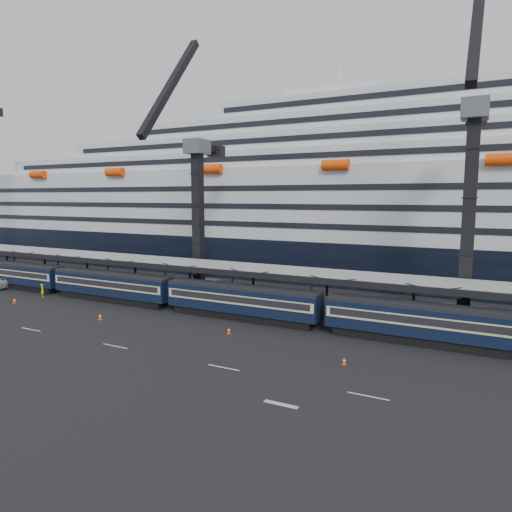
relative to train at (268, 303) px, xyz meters
name	(u,v)px	position (x,y,z in m)	size (l,w,h in m)	color
ground	(266,357)	(4.65, -10.00, -2.20)	(260.00, 260.00, 0.00)	black
lane_markings	(338,398)	(12.80, -15.23, -2.19)	(111.00, 4.27, 0.02)	beige
train	(268,303)	(0.00, 0.00, 0.00)	(133.05, 3.00, 4.05)	black
canopy	(320,274)	(4.65, 4.00, 3.05)	(130.00, 6.25, 5.53)	gray
cruise_ship	(375,207)	(3.57, 35.99, 10.14)	(214.09, 28.84, 34.00)	black
crane_dark_near	(196,212)	(-15.35, 8.59, 9.73)	(4.50, 17.75, 35.08)	#4A4D52
crane_dark_mid	(469,204)	(19.65, 7.59, 11.16)	(4.50, 18.24, 39.64)	#4A4D52
worker	(43,290)	(-34.19, -2.50, -1.28)	(0.67, 0.44, 1.83)	#E8FF0D
traffic_cone_b	(14,300)	(-34.19, -6.85, -1.82)	(0.38, 0.38, 0.77)	#FF4808
traffic_cone_c	(100,316)	(-17.71, -7.75, -1.79)	(0.41, 0.41, 0.83)	#FF4808
traffic_cone_d	(229,330)	(-1.77, -5.62, -1.84)	(0.37, 0.37, 0.73)	#FF4808
traffic_cone_e	(344,361)	(11.38, -8.77, -1.85)	(0.35, 0.35, 0.70)	#FF4808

